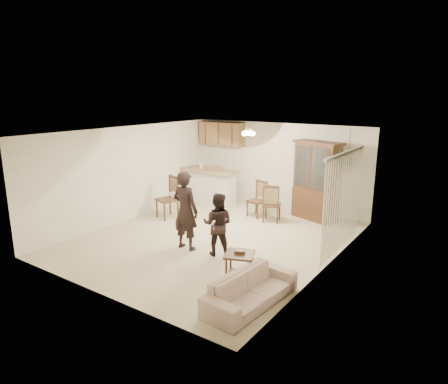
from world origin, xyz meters
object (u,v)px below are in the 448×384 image
Objects in this scene: chair_bar at (167,206)px; chair_hutch_right at (272,211)px; child at (218,224)px; adult at (185,209)px; china_hutch at (316,181)px; side_table at (239,267)px; chair_hutch_left at (257,207)px; sofa at (251,283)px.

chair_bar reaches higher than chair_hutch_right.
child is 2.69m from chair_hutch_right.
child reaches higher than chair_bar.
china_hutch is (1.51, 3.61, 0.14)m from adult.
side_table is at bearing -12.25° from chair_bar.
adult is 2.91m from chair_hutch_right.
chair_bar is at bearing 150.07° from side_table.
adult is at bearing -95.80° from china_hutch.
chair_hutch_left is at bearing -136.30° from china_hutch.
sofa is 1.39× the size of child.
child reaches higher than chair_hutch_left.
chair_hutch_right is at bearing -2.53° from chair_hutch_left.
chair_hutch_right is (-1.19, 3.47, -0.00)m from side_table.
sofa reaches higher than side_table.
chair_bar is at bearing -131.78° from chair_hutch_left.
side_table is at bearing 51.51° from sofa.
chair_hutch_right reaches higher than sofa.
child is (-1.63, 1.36, 0.31)m from sofa.
chair_hutch_left is (-1.40, -0.71, -0.76)m from china_hutch.
adult reaches higher than chair_bar.
child is at bearing 74.22° from chair_hutch_right.
sofa is 1.89× the size of chair_hutch_left.
china_hutch is 1.75m from chair_hutch_left.
side_table is 3.99m from chair_hutch_left.
chair_hutch_right is at bearing -107.96° from child.
chair_bar is 1.16× the size of chair_hutch_left.
chair_hutch_right is at bearing 46.14° from chair_bar.
chair_hutch_left is (-0.66, 2.78, -0.40)m from child.
chair_hutch_right is (2.49, 1.35, -0.04)m from chair_bar.
chair_bar is at bearing -37.03° from adult.
sofa is at bearing -43.93° from side_table.
child is at bearing -170.55° from adult.
side_table is at bearing 90.32° from chair_hutch_right.
sofa is 1.04× the size of adult.
adult is at bearing -80.96° from chair_hutch_left.
adult is 2.73× the size of side_table.
chair_hutch_left is at bearing 54.72° from chair_bar.
child is at bearing 55.52° from sofa.
china_hutch is at bearing 15.83° from sofa.
child is 2.95m from chair_bar.
adult reaches higher than chair_hutch_right.
chair_bar is 2.46m from chair_hutch_left.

